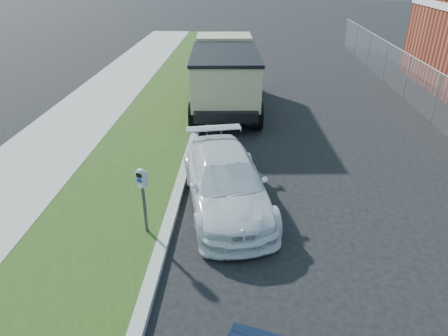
{
  "coord_description": "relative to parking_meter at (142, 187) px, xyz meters",
  "views": [
    {
      "loc": [
        -0.97,
        -7.32,
        5.34
      ],
      "look_at": [
        -1.4,
        1.0,
        1.0
      ],
      "focal_mm": 32.0,
      "sensor_mm": 36.0,
      "label": 1
    }
  ],
  "objects": [
    {
      "name": "parking_meter",
      "position": [
        0.0,
        0.0,
        0.0
      ],
      "size": [
        0.25,
        0.21,
        1.5
      ],
      "rotation": [
        0.0,
        0.0,
        -0.43
      ],
      "color": "#3F4247",
      "rests_on": "ground"
    },
    {
      "name": "dump_truck",
      "position": [
        1.24,
        8.89,
        0.18
      ],
      "size": [
        2.91,
        6.54,
        2.51
      ],
      "rotation": [
        0.0,
        0.0,
        0.06
      ],
      "color": "black",
      "rests_on": "ground"
    },
    {
      "name": "white_wagon",
      "position": [
        1.66,
        1.39,
        -0.59
      ],
      "size": [
        2.71,
        4.72,
        1.29
      ],
      "primitive_type": "imported",
      "rotation": [
        0.0,
        0.0,
        0.22
      ],
      "color": "silver",
      "rests_on": "ground"
    },
    {
      "name": "ground",
      "position": [
        3.0,
        0.37,
        -1.23
      ],
      "size": [
        120.0,
        120.0,
        0.0
      ],
      "primitive_type": "plane",
      "color": "black",
      "rests_on": "ground"
    },
    {
      "name": "streetside",
      "position": [
        -2.56,
        2.37,
        -1.16
      ],
      "size": [
        6.12,
        50.0,
        0.15
      ],
      "color": "gray",
      "rests_on": "ground"
    },
    {
      "name": "chainlink_fence",
      "position": [
        9.0,
        7.37,
        0.03
      ],
      "size": [
        0.06,
        30.06,
        30.0
      ],
      "color": "slate",
      "rests_on": "ground"
    }
  ]
}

